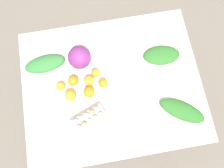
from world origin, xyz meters
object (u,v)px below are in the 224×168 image
at_px(greens_bunch_chard, 182,111).
at_px(orange_6, 103,83).
at_px(orange_0, 73,81).
at_px(orange_4, 70,95).
at_px(orange_3, 96,73).
at_px(greens_bunch_dandelion, 45,64).
at_px(greens_bunch_scallion, 162,55).
at_px(egg_carton, 89,119).
at_px(cabbage_purple, 79,57).
at_px(orange_5, 61,86).
at_px(orange_2, 89,92).
at_px(orange_1, 89,80).

distance_m(greens_bunch_chard, orange_6, 0.59).
distance_m(orange_0, orange_4, 0.11).
bearing_deg(orange_3, greens_bunch_dandelion, 159.73).
relative_size(greens_bunch_scallion, orange_3, 4.23).
xyz_separation_m(greens_bunch_chard, greens_bunch_dandelion, (-0.91, 0.51, 0.01)).
relative_size(greens_bunch_chard, orange_6, 4.88).
relative_size(egg_carton, greens_bunch_scallion, 0.98).
bearing_deg(cabbage_purple, greens_bunch_scallion, -6.23).
height_order(orange_0, orange_5, orange_0).
relative_size(cabbage_purple, orange_2, 2.08).
distance_m(egg_carton, orange_0, 0.30).
distance_m(cabbage_purple, greens_bunch_chard, 0.82).
distance_m(orange_5, orange_6, 0.31).
height_order(cabbage_purple, greens_bunch_chard, cabbage_purple).
distance_m(orange_3, orange_6, 0.09).
height_order(orange_5, orange_6, orange_5).
bearing_deg(orange_0, greens_bunch_dandelion, 138.81).
bearing_deg(greens_bunch_dandelion, greens_bunch_scallion, -5.23).
bearing_deg(orange_2, orange_0, 134.47).
relative_size(greens_bunch_dandelion, orange_6, 4.50).
bearing_deg(greens_bunch_dandelion, orange_2, -42.79).
distance_m(cabbage_purple, egg_carton, 0.45).
bearing_deg(orange_3, orange_2, -116.55).
bearing_deg(orange_5, greens_bunch_chard, -21.46).
bearing_deg(orange_1, greens_bunch_dandelion, 148.94).
xyz_separation_m(egg_carton, orange_1, (0.04, 0.28, -0.01)).
bearing_deg(orange_5, orange_1, 2.19).
xyz_separation_m(orange_1, orange_5, (-0.21, -0.01, -0.00)).
height_order(greens_bunch_dandelion, orange_5, greens_bunch_dandelion).
bearing_deg(greens_bunch_chard, greens_bunch_scallion, 95.93).
xyz_separation_m(greens_bunch_scallion, greens_bunch_dandelion, (-0.87, 0.08, 0.01)).
height_order(cabbage_purple, greens_bunch_dandelion, cabbage_purple).
relative_size(greens_bunch_dandelion, orange_0, 3.91).
distance_m(cabbage_purple, greens_bunch_scallion, 0.61).
relative_size(greens_bunch_scallion, orange_5, 4.02).
height_order(greens_bunch_dandelion, orange_4, orange_4).
bearing_deg(orange_6, orange_0, 165.90).
bearing_deg(orange_4, orange_6, 12.23).
bearing_deg(orange_5, greens_bunch_dandelion, 116.13).
bearing_deg(orange_2, egg_carton, -99.63).
bearing_deg(egg_carton, greens_bunch_dandelion, -81.63).
relative_size(orange_1, orange_6, 1.13).
bearing_deg(orange_1, cabbage_purple, 103.63).
xyz_separation_m(greens_bunch_dandelion, orange_6, (0.40, -0.22, -0.01)).
xyz_separation_m(egg_carton, orange_6, (0.14, 0.24, -0.01)).
xyz_separation_m(greens_bunch_dandelion, orange_3, (0.36, -0.13, -0.01)).
distance_m(cabbage_purple, orange_6, 0.25).
relative_size(egg_carton, orange_5, 3.93).
relative_size(orange_1, orange_3, 1.16).
bearing_deg(orange_4, orange_1, 31.03).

